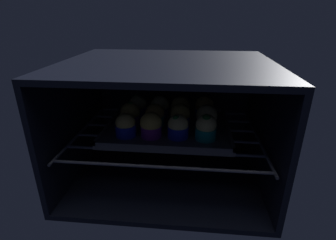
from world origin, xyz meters
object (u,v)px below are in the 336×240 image
object	(u,v)px
muffin_row0_col1	(151,125)
muffin_row0_col3	(206,128)
muffin_row1_col1	(155,115)
muffin_row1_col0	(130,115)
muffin_row0_col0	(126,126)
muffin_row2_col1	(160,107)
muffin_row2_col2	(181,108)
baking_tray	(168,127)
muffin_row1_col2	(180,116)
muffin_row2_col0	(138,107)
muffin_row0_col2	(178,127)
muffin_row2_col3	(204,108)
muffin_row1_col3	(207,117)

from	to	relation	value
muffin_row0_col1	muffin_row0_col3	distance (cm)	15.38
muffin_row1_col1	muffin_row1_col0	bearing A→B (deg)	-176.30
muffin_row0_col0	muffin_row1_col1	size ratio (longest dim) A/B	0.96
muffin_row2_col1	muffin_row0_col3	bearing A→B (deg)	-46.33
muffin_row0_col0	muffin_row2_col2	size ratio (longest dim) A/B	0.94
baking_tray	muffin_row1_col2	bearing A→B (deg)	4.17
muffin_row1_col1	muffin_row2_col1	xyz separation A→B (cm)	(0.57, 7.51, 0.04)
muffin_row0_col0	muffin_row2_col2	xyz separation A→B (cm)	(14.83, 15.81, 0.27)
muffin_row0_col1	muffin_row2_col0	size ratio (longest dim) A/B	0.99
muffin_row2_col1	muffin_row2_col2	world-z (taller)	same
muffin_row1_col0	muffin_row2_col1	bearing A→B (deg)	44.10
muffin_row1_col1	muffin_row2_col1	bearing A→B (deg)	85.68
muffin_row0_col2	muffin_row0_col3	world-z (taller)	muffin_row0_col3
muffin_row1_col2	muffin_row2_col3	size ratio (longest dim) A/B	0.98
muffin_row2_col0	muffin_row2_col3	size ratio (longest dim) A/B	1.00
muffin_row2_col1	muffin_row2_col3	size ratio (longest dim) A/B	0.96
muffin_row0_col3	muffin_row1_col0	world-z (taller)	same
muffin_row2_col1	muffin_row0_col0	bearing A→B (deg)	-116.61
muffin_row2_col0	muffin_row1_col0	bearing A→B (deg)	-94.87
muffin_row1_col1	muffin_row1_col2	distance (cm)	7.84
muffin_row1_col1	muffin_row2_col2	size ratio (longest dim) A/B	0.97
muffin_row0_col3	muffin_row2_col2	size ratio (longest dim) A/B	1.07
muffin_row2_col0	muffin_row0_col0	bearing A→B (deg)	-90.89
baking_tray	muffin_row2_col3	bearing A→B (deg)	34.49
muffin_row0_col3	muffin_row1_col3	bearing A→B (deg)	86.65
muffin_row2_col1	muffin_row1_col0	bearing A→B (deg)	-135.90
muffin_row0_col1	muffin_row2_col3	distance (cm)	21.82
muffin_row0_col1	muffin_row1_col0	bearing A→B (deg)	135.77
muffin_row1_col1	baking_tray	bearing A→B (deg)	-4.43
baking_tray	muffin_row0_col0	bearing A→B (deg)	-145.55
muffin_row1_col0	muffin_row2_col3	distance (cm)	24.44
muffin_row0_col0	muffin_row0_col1	size ratio (longest dim) A/B	0.91
muffin_row0_col1	muffin_row2_col2	xyz separation A→B (cm)	(7.48, 15.74, -0.12)
muffin_row0_col0	muffin_row0_col2	distance (cm)	14.97
muffin_row0_col1	muffin_row2_col0	xyz separation A→B (cm)	(-7.10, 15.36, -0.06)
muffin_row1_col0	muffin_row2_col2	size ratio (longest dim) A/B	1.07
muffin_row1_col2	muffin_row2_col2	distance (cm)	7.73
muffin_row0_col2	muffin_row2_col1	distance (cm)	16.81
muffin_row0_col2	muffin_row1_col1	xyz separation A→B (cm)	(-7.70, 7.71, 0.10)
muffin_row0_col3	muffin_row1_col3	distance (cm)	7.94
muffin_row1_col2	muffin_row1_col3	bearing A→B (deg)	-0.88
muffin_row1_col1	muffin_row1_col2	size ratio (longest dim) A/B	0.95
muffin_row1_col3	muffin_row2_col1	distance (cm)	17.17
muffin_row0_col1	muffin_row1_col0	distance (cm)	10.84
muffin_row0_col3	muffin_row2_col2	world-z (taller)	muffin_row0_col3
muffin_row2_col3	muffin_row0_col1	bearing A→B (deg)	-134.70
muffin_row2_col2	muffin_row1_col3	bearing A→B (deg)	-43.19
muffin_row0_col0	muffin_row1_col3	bearing A→B (deg)	18.94
muffin_row1_col0	muffin_row1_col2	bearing A→B (deg)	1.66
muffin_row1_col1	muffin_row2_col0	size ratio (longest dim) A/B	0.94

